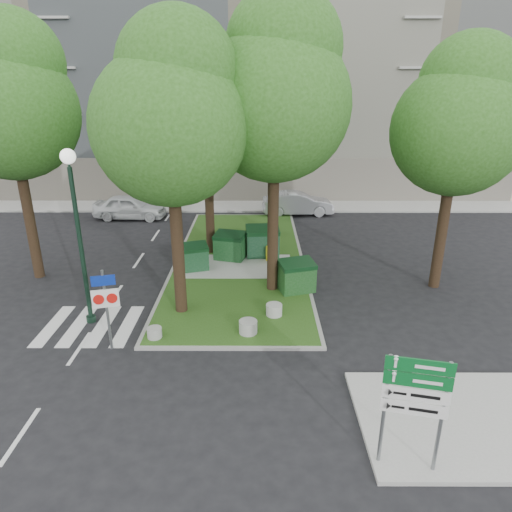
{
  "coord_description": "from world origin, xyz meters",
  "views": [
    {
      "loc": [
        1.38,
        -12.99,
        8.17
      ],
      "look_at": [
        1.33,
        3.35,
        2.0
      ],
      "focal_mm": 32.0,
      "sensor_mm": 36.0,
      "label": 1
    }
  ],
  "objects_px": {
    "dumpster_b": "(230,246)",
    "dumpster_d": "(297,276)",
    "tree_street_right": "(461,118)",
    "dumpster_a": "(194,257)",
    "tree_median_near_right": "(277,90)",
    "street_lamp": "(77,218)",
    "car_silver": "(298,203)",
    "car_white": "(130,207)",
    "tree_street_left": "(10,98)",
    "bollard_right": "(274,310)",
    "tree_median_near_left": "(172,112)",
    "traffic_sign_pole": "(106,299)",
    "dumpster_c": "(263,242)",
    "directional_sign": "(415,396)",
    "tree_median_mid": "(208,112)",
    "litter_bin": "(270,253)",
    "bollard_mid": "(248,327)",
    "bollard_left": "(155,333)",
    "tree_median_far": "(275,81)"
  },
  "relations": [
    {
      "from": "car_white",
      "to": "car_silver",
      "type": "relative_size",
      "value": 0.99
    },
    {
      "from": "tree_median_mid",
      "to": "litter_bin",
      "type": "bearing_deg",
      "value": -24.53
    },
    {
      "from": "tree_street_right",
      "to": "traffic_sign_pole",
      "type": "xyz_separation_m",
      "value": [
        -12.51,
        -5.08,
        -5.19
      ]
    },
    {
      "from": "dumpster_c",
      "to": "bollard_left",
      "type": "distance_m",
      "value": 8.79
    },
    {
      "from": "tree_median_near_right",
      "to": "street_lamp",
      "type": "bearing_deg",
      "value": -158.09
    },
    {
      "from": "dumpster_a",
      "to": "tree_median_near_left",
      "type": "bearing_deg",
      "value": -104.92
    },
    {
      "from": "tree_street_left",
      "to": "traffic_sign_pole",
      "type": "xyz_separation_m",
      "value": [
        4.99,
        -6.08,
        -5.86
      ]
    },
    {
      "from": "dumpster_a",
      "to": "dumpster_b",
      "type": "height_order",
      "value": "dumpster_b"
    },
    {
      "from": "street_lamp",
      "to": "directional_sign",
      "type": "xyz_separation_m",
      "value": [
        9.45,
        -6.82,
        -1.95
      ]
    },
    {
      "from": "dumpster_b",
      "to": "directional_sign",
      "type": "distance_m",
      "value": 13.84
    },
    {
      "from": "tree_median_far",
      "to": "directional_sign",
      "type": "relative_size",
      "value": 4.27
    },
    {
      "from": "dumpster_c",
      "to": "bollard_mid",
      "type": "xyz_separation_m",
      "value": [
        -0.57,
        -7.61,
        -0.5
      ]
    },
    {
      "from": "dumpster_b",
      "to": "dumpster_d",
      "type": "bearing_deg",
      "value": -35.65
    },
    {
      "from": "tree_median_mid",
      "to": "bollard_right",
      "type": "height_order",
      "value": "tree_median_mid"
    },
    {
      "from": "tree_street_left",
      "to": "litter_bin",
      "type": "distance_m",
      "value": 12.75
    },
    {
      "from": "tree_median_mid",
      "to": "directional_sign",
      "type": "relative_size",
      "value": 3.58
    },
    {
      "from": "tree_median_near_right",
      "to": "dumpster_b",
      "type": "bearing_deg",
      "value": 121.08
    },
    {
      "from": "dumpster_c",
      "to": "car_silver",
      "type": "height_order",
      "value": "dumpster_c"
    },
    {
      "from": "dumpster_a",
      "to": "car_silver",
      "type": "height_order",
      "value": "car_silver"
    },
    {
      "from": "tree_street_right",
      "to": "dumpster_a",
      "type": "bearing_deg",
      "value": 171.76
    },
    {
      "from": "dumpster_d",
      "to": "car_silver",
      "type": "relative_size",
      "value": 0.36
    },
    {
      "from": "tree_median_near_right",
      "to": "car_white",
      "type": "xyz_separation_m",
      "value": [
        -8.92,
        10.94,
        -7.21
      ]
    },
    {
      "from": "dumpster_a",
      "to": "dumpster_d",
      "type": "distance_m",
      "value": 5.12
    },
    {
      "from": "street_lamp",
      "to": "car_silver",
      "type": "relative_size",
      "value": 1.35
    },
    {
      "from": "dumpster_a",
      "to": "car_white",
      "type": "relative_size",
      "value": 0.34
    },
    {
      "from": "tree_median_near_left",
      "to": "tree_median_mid",
      "type": "bearing_deg",
      "value": 85.6
    },
    {
      "from": "tree_median_near_left",
      "to": "tree_street_right",
      "type": "distance_m",
      "value": 10.8
    },
    {
      "from": "tree_street_left",
      "to": "bollard_right",
      "type": "relative_size",
      "value": 18.3
    },
    {
      "from": "dumpster_d",
      "to": "car_white",
      "type": "bearing_deg",
      "value": 114.25
    },
    {
      "from": "dumpster_b",
      "to": "car_white",
      "type": "relative_size",
      "value": 0.37
    },
    {
      "from": "dumpster_c",
      "to": "dumpster_d",
      "type": "bearing_deg",
      "value": -76.28
    },
    {
      "from": "litter_bin",
      "to": "car_white",
      "type": "height_order",
      "value": "car_white"
    },
    {
      "from": "directional_sign",
      "to": "car_silver",
      "type": "height_order",
      "value": "directional_sign"
    },
    {
      "from": "tree_median_mid",
      "to": "tree_street_right",
      "type": "distance_m",
      "value": 10.77
    },
    {
      "from": "tree_median_near_left",
      "to": "dumpster_d",
      "type": "bearing_deg",
      "value": 21.37
    },
    {
      "from": "dumpster_a",
      "to": "traffic_sign_pole",
      "type": "height_order",
      "value": "traffic_sign_pole"
    },
    {
      "from": "dumpster_c",
      "to": "traffic_sign_pole",
      "type": "xyz_separation_m",
      "value": [
        -5.06,
        -8.45,
        0.95
      ]
    },
    {
      "from": "dumpster_c",
      "to": "street_lamp",
      "type": "relative_size",
      "value": 0.27
    },
    {
      "from": "tree_median_mid",
      "to": "dumpster_c",
      "type": "bearing_deg",
      "value": -13.77
    },
    {
      "from": "bollard_mid",
      "to": "tree_median_near_right",
      "type": "bearing_deg",
      "value": 74.7
    },
    {
      "from": "tree_median_near_right",
      "to": "tree_median_mid",
      "type": "distance_m",
      "value": 5.5
    },
    {
      "from": "street_lamp",
      "to": "directional_sign",
      "type": "relative_size",
      "value": 2.24
    },
    {
      "from": "traffic_sign_pole",
      "to": "bollard_mid",
      "type": "bearing_deg",
      "value": -3.34
    },
    {
      "from": "dumpster_a",
      "to": "street_lamp",
      "type": "xyz_separation_m",
      "value": [
        -3.16,
        -4.78,
        3.22
      ]
    },
    {
      "from": "tree_street_right",
      "to": "traffic_sign_pole",
      "type": "distance_m",
      "value": 14.46
    },
    {
      "from": "tree_street_left",
      "to": "dumpster_b",
      "type": "distance_m",
      "value": 11.06
    },
    {
      "from": "dumpster_c",
      "to": "street_lamp",
      "type": "distance_m",
      "value": 9.68
    },
    {
      "from": "bollard_right",
      "to": "car_silver",
      "type": "height_order",
      "value": "car_silver"
    },
    {
      "from": "tree_median_mid",
      "to": "tree_street_left",
      "type": "xyz_separation_m",
      "value": [
        -7.5,
        -3.0,
        0.67
      ]
    },
    {
      "from": "tree_street_right",
      "to": "bollard_right",
      "type": "xyz_separation_m",
      "value": [
        -7.09,
        -2.95,
        -6.65
      ]
    }
  ]
}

